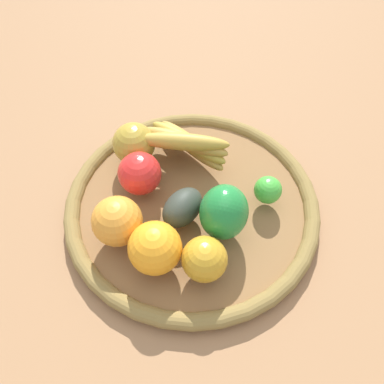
# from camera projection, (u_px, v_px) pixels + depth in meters

# --- Properties ---
(ground_plane) EXTENTS (2.40, 2.40, 0.00)m
(ground_plane) POSITION_uv_depth(u_px,v_px,m) (192.00, 209.00, 0.71)
(ground_plane) COLOR #956A46
(ground_plane) RESTS_ON ground
(basket) EXTENTS (0.45, 0.45, 0.03)m
(basket) POSITION_uv_depth(u_px,v_px,m) (192.00, 204.00, 0.70)
(basket) COLOR brown
(basket) RESTS_ON ground_plane
(orange_0) EXTENTS (0.11, 0.11, 0.08)m
(orange_0) POSITION_uv_depth(u_px,v_px,m) (117.00, 221.00, 0.61)
(orange_0) COLOR orange
(orange_0) RESTS_ON basket
(apple_2) EXTENTS (0.10, 0.10, 0.08)m
(apple_2) POSITION_uv_depth(u_px,v_px,m) (134.00, 144.00, 0.71)
(apple_2) COLOR #A6882D
(apple_2) RESTS_ON basket
(apple_1) EXTENTS (0.08, 0.08, 0.07)m
(apple_1) POSITION_uv_depth(u_px,v_px,m) (204.00, 259.00, 0.58)
(apple_1) COLOR #C08B21
(apple_1) RESTS_ON basket
(banana_bunch) EXTENTS (0.17, 0.12, 0.07)m
(banana_bunch) POSITION_uv_depth(u_px,v_px,m) (186.00, 143.00, 0.72)
(banana_bunch) COLOR #AF8939
(banana_bunch) RESTS_ON basket
(apple_0) EXTENTS (0.09, 0.09, 0.08)m
(apple_0) POSITION_uv_depth(u_px,v_px,m) (140.00, 173.00, 0.67)
(apple_0) COLOR red
(apple_0) RESTS_ON basket
(avocado) EXTENTS (0.07, 0.09, 0.05)m
(avocado) POSITION_uv_depth(u_px,v_px,m) (181.00, 207.00, 0.64)
(avocado) COLOR #2F362C
(avocado) RESTS_ON basket
(orange_1) EXTENTS (0.10, 0.10, 0.08)m
(orange_1) POSITION_uv_depth(u_px,v_px,m) (155.00, 248.00, 0.58)
(orange_1) COLOR orange
(orange_1) RESTS_ON basket
(lime_0) EXTENTS (0.07, 0.07, 0.05)m
(lime_0) POSITION_uv_depth(u_px,v_px,m) (268.00, 190.00, 0.67)
(lime_0) COLOR green
(lime_0) RESTS_ON basket
(bell_pepper) EXTENTS (0.09, 0.09, 0.10)m
(bell_pepper) POSITION_uv_depth(u_px,v_px,m) (224.00, 212.00, 0.61)
(bell_pepper) COLOR #1F7C34
(bell_pepper) RESTS_ON basket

